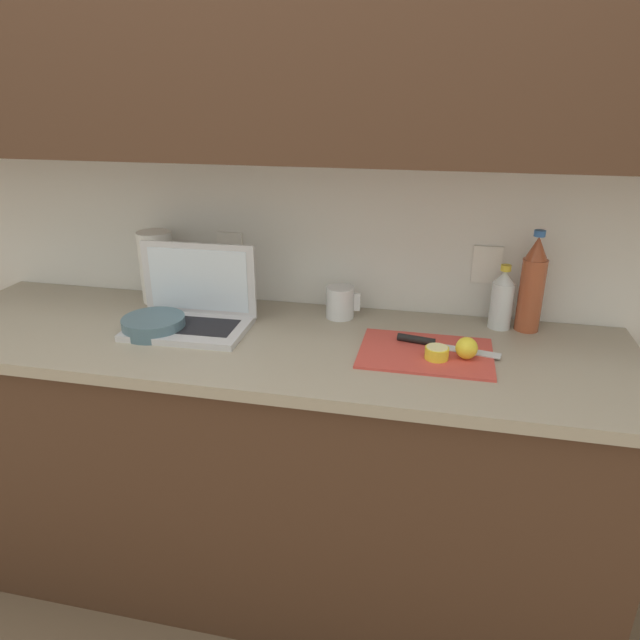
% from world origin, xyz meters
% --- Properties ---
extents(ground_plane, '(12.00, 12.00, 0.00)m').
position_xyz_m(ground_plane, '(0.00, 0.00, 0.00)').
color(ground_plane, brown).
rests_on(ground_plane, ground).
extents(wall_back, '(5.20, 0.38, 2.60)m').
position_xyz_m(wall_back, '(0.00, 0.25, 1.56)').
color(wall_back, white).
rests_on(wall_back, ground_plane).
extents(counter_unit, '(2.19, 0.64, 0.91)m').
position_xyz_m(counter_unit, '(-0.02, 0.00, 0.47)').
color(counter_unit, '#472D1E').
rests_on(counter_unit, ground_plane).
extents(laptop, '(0.37, 0.25, 0.25)m').
position_xyz_m(laptop, '(-0.24, 0.04, 0.97)').
color(laptop, silver).
rests_on(laptop, counter_unit).
extents(cutting_board, '(0.37, 0.27, 0.01)m').
position_xyz_m(cutting_board, '(0.49, -0.01, 0.92)').
color(cutting_board, '#D1473D').
rests_on(cutting_board, counter_unit).
extents(knife, '(0.30, 0.08, 0.02)m').
position_xyz_m(knife, '(0.49, 0.04, 0.93)').
color(knife, silver).
rests_on(knife, cutting_board).
extents(lemon_half_cut, '(0.07, 0.07, 0.03)m').
position_xyz_m(lemon_half_cut, '(0.52, -0.05, 0.94)').
color(lemon_half_cut, yellow).
rests_on(lemon_half_cut, cutting_board).
extents(lemon_whole_beside, '(0.06, 0.06, 0.06)m').
position_xyz_m(lemon_whole_beside, '(0.59, -0.03, 0.95)').
color(lemon_whole_beside, yellow).
rests_on(lemon_whole_beside, cutting_board).
extents(bottle_green_soda, '(0.07, 0.07, 0.20)m').
position_xyz_m(bottle_green_soda, '(0.70, 0.24, 1.01)').
color(bottle_green_soda, silver).
rests_on(bottle_green_soda, counter_unit).
extents(bottle_oil_tall, '(0.07, 0.07, 0.31)m').
position_xyz_m(bottle_oil_tall, '(0.78, 0.24, 1.06)').
color(bottle_oil_tall, '#A34C2D').
rests_on(bottle_oil_tall, counter_unit).
extents(measuring_cup, '(0.11, 0.09, 0.10)m').
position_xyz_m(measuring_cup, '(0.20, 0.22, 0.97)').
color(measuring_cup, silver).
rests_on(measuring_cup, counter_unit).
extents(bowl_white, '(0.19, 0.19, 0.05)m').
position_xyz_m(bowl_white, '(-0.34, -0.03, 0.94)').
color(bowl_white, slate).
rests_on(bowl_white, counter_unit).
extents(paper_towel_roll, '(0.12, 0.12, 0.25)m').
position_xyz_m(paper_towel_roll, '(-0.46, 0.24, 1.04)').
color(paper_towel_roll, white).
rests_on(paper_towel_roll, counter_unit).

